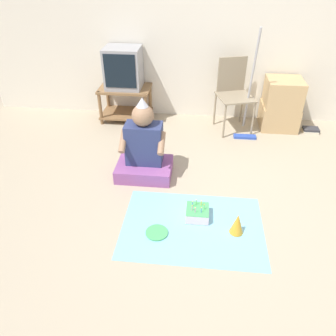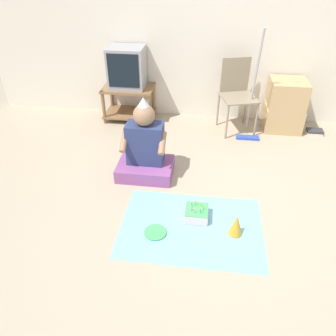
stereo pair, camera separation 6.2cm
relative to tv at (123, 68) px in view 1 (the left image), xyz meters
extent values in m
plane|color=tan|center=(1.24, -2.08, -0.72)|extent=(16.00, 16.00, 0.00)
cube|color=silver|center=(1.24, 0.25, 0.56)|extent=(6.40, 0.06, 2.55)
cube|color=olive|center=(0.00, -0.01, -0.27)|extent=(0.68, 0.45, 0.03)
cube|color=olive|center=(0.00, -0.01, -0.63)|extent=(0.68, 0.45, 0.02)
cylinder|color=olive|center=(-0.31, -0.20, -0.49)|extent=(0.04, 0.04, 0.46)
cylinder|color=olive|center=(0.31, -0.20, -0.49)|extent=(0.04, 0.04, 0.46)
cylinder|color=olive|center=(-0.31, 0.18, -0.49)|extent=(0.04, 0.04, 0.46)
cylinder|color=olive|center=(0.31, 0.18, -0.49)|extent=(0.04, 0.04, 0.46)
cube|color=#99999E|center=(0.00, 0.00, 0.00)|extent=(0.46, 0.39, 0.52)
cube|color=black|center=(0.00, -0.20, 0.01)|extent=(0.40, 0.01, 0.42)
cube|color=gray|center=(1.45, -0.18, -0.26)|extent=(0.52, 0.53, 0.02)
cube|color=gray|center=(1.39, 0.01, -0.04)|extent=(0.36, 0.13, 0.44)
cylinder|color=gray|center=(1.32, -0.42, -0.49)|extent=(0.02, 0.02, 0.45)
cylinder|color=gray|center=(1.68, -0.31, -0.49)|extent=(0.02, 0.02, 0.45)
cylinder|color=gray|center=(1.21, -0.05, -0.49)|extent=(0.02, 0.02, 0.45)
cylinder|color=gray|center=(1.57, 0.06, -0.49)|extent=(0.02, 0.02, 0.45)
cube|color=tan|center=(2.05, -0.03, -0.56)|extent=(0.47, 0.44, 0.31)
cube|color=tan|center=(2.05, -0.03, -0.24)|extent=(0.44, 0.44, 0.34)
cube|color=#2D4CB2|center=(1.60, -0.39, -0.70)|extent=(0.28, 0.09, 0.03)
cylinder|color=#B7B7BC|center=(1.60, -0.26, -0.04)|extent=(0.03, 0.30, 1.29)
cube|color=beige|center=(2.46, -0.15, -0.70)|extent=(0.19, 0.15, 0.03)
cube|color=#333338|center=(2.47, -0.15, -0.67)|extent=(0.20, 0.13, 0.03)
cube|color=#8C4C8C|center=(0.47, -1.33, -0.65)|extent=(0.57, 0.43, 0.14)
cube|color=navy|center=(0.47, -1.28, -0.36)|extent=(0.37, 0.22, 0.43)
sphere|color=#9E7556|center=(0.47, -1.28, -0.05)|extent=(0.22, 0.22, 0.22)
cone|color=silver|center=(0.47, -1.28, 0.09)|extent=(0.12, 0.12, 0.09)
cylinder|color=#9E7556|center=(0.28, -1.38, -0.29)|extent=(0.06, 0.23, 0.19)
cylinder|color=#9E7556|center=(0.66, -1.38, -0.29)|extent=(0.06, 0.23, 0.19)
cube|color=#7FC6E0|center=(1.01, -2.06, -0.71)|extent=(1.21, 0.87, 0.01)
cube|color=silver|center=(1.05, -1.94, -0.67)|extent=(0.20, 0.20, 0.09)
cube|color=#4CB266|center=(1.05, -1.94, -0.62)|extent=(0.20, 0.20, 0.01)
cylinder|color=#66C666|center=(1.10, -1.94, -0.59)|extent=(0.01, 0.01, 0.06)
sphere|color=#FFCC4C|center=(1.10, -1.94, -0.56)|extent=(0.01, 0.01, 0.01)
cylinder|color=yellow|center=(1.07, -1.89, -0.59)|extent=(0.01, 0.01, 0.06)
sphere|color=#FFCC4C|center=(1.07, -1.89, -0.56)|extent=(0.01, 0.01, 0.01)
cylinder|color=#66C666|center=(1.03, -1.88, -0.59)|extent=(0.01, 0.01, 0.06)
sphere|color=#FFCC4C|center=(1.03, -1.88, -0.56)|extent=(0.01, 0.01, 0.01)
cylinder|color=#4C7FE5|center=(1.00, -1.91, -0.59)|extent=(0.01, 0.01, 0.06)
sphere|color=#FFCC4C|center=(1.00, -1.91, -0.56)|extent=(0.01, 0.01, 0.01)
cylinder|color=#E58CCC|center=(1.00, -1.96, -0.59)|extent=(0.01, 0.01, 0.06)
sphere|color=#FFCC4C|center=(1.00, -1.96, -0.56)|extent=(0.01, 0.01, 0.01)
cylinder|color=#E58CCC|center=(1.02, -1.99, -0.59)|extent=(0.01, 0.01, 0.06)
sphere|color=#FFCC4C|center=(1.02, -1.99, -0.56)|extent=(0.01, 0.01, 0.01)
cylinder|color=#4C7FE5|center=(1.08, -1.98, -0.59)|extent=(0.01, 0.01, 0.06)
sphere|color=#FFCC4C|center=(1.08, -1.98, -0.56)|extent=(0.01, 0.01, 0.01)
cone|color=gold|center=(1.38, -2.09, -0.61)|extent=(0.12, 0.12, 0.19)
cylinder|color=#4CB266|center=(0.71, -2.17, -0.70)|extent=(0.19, 0.19, 0.01)
camera|label=1|loc=(1.02, -4.13, 1.30)|focal=35.00mm
camera|label=2|loc=(1.08, -4.12, 1.30)|focal=35.00mm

